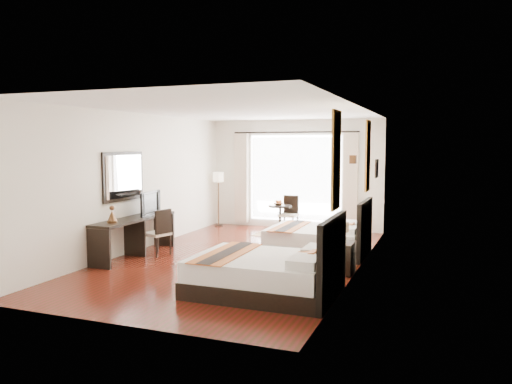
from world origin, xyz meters
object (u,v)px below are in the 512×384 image
(table_lamp, at_px, (343,229))
(window_chair, at_px, (289,221))
(console_desk, at_px, (135,237))
(fruit_bowl, at_px, (278,204))
(nightstand, at_px, (340,257))
(television, at_px, (147,203))
(bed_far, at_px, (320,239))
(vase, at_px, (341,241))
(bed_near, at_px, (269,273))
(desk_chair, at_px, (158,241))
(side_table, at_px, (280,218))
(floor_lamp, at_px, (218,181))

(table_lamp, xyz_separation_m, window_chair, (-2.01, 3.42, -0.46))
(console_desk, distance_m, fruit_bowl, 3.98)
(console_desk, bearing_deg, nightstand, 2.16)
(nightstand, bearing_deg, window_chair, 119.40)
(fruit_bowl, distance_m, window_chair, 0.51)
(table_lamp, height_order, television, television)
(bed_far, bearing_deg, table_lamp, -61.30)
(vase, bearing_deg, window_chair, 119.06)
(bed_near, relative_size, desk_chair, 2.27)
(vase, relative_size, desk_chair, 0.14)
(side_table, relative_size, fruit_bowl, 2.92)
(floor_lamp, bearing_deg, nightstand, -42.75)
(bed_far, bearing_deg, fruit_bowl, 127.55)
(table_lamp, xyz_separation_m, console_desk, (-4.00, -0.29, -0.35))
(bed_far, distance_m, fruit_bowl, 2.57)
(vase, relative_size, window_chair, 0.14)
(television, relative_size, window_chair, 0.93)
(bed_near, height_order, table_lamp, bed_near)
(bed_near, bearing_deg, console_desk, 156.83)
(nightstand, distance_m, vase, 0.32)
(bed_far, bearing_deg, console_desk, -155.21)
(side_table, xyz_separation_m, window_chair, (0.19, 0.12, -0.06))
(bed_far, xyz_separation_m, console_desk, (-3.32, -1.53, 0.09))
(bed_far, xyz_separation_m, vase, (0.71, -1.49, 0.28))
(bed_far, height_order, desk_chair, bed_far)
(bed_far, height_order, television, television)
(nightstand, relative_size, window_chair, 0.61)
(console_desk, relative_size, window_chair, 2.45)
(bed_far, bearing_deg, nightstand, -63.88)
(fruit_bowl, bearing_deg, window_chair, 34.86)
(nightstand, xyz_separation_m, table_lamp, (0.00, 0.14, 0.47))
(nightstand, bearing_deg, vase, -72.91)
(vase, bearing_deg, nightstand, 107.09)
(window_chair, bearing_deg, bed_far, 33.98)
(vase, bearing_deg, bed_far, 115.49)
(bed_far, height_order, window_chair, bed_far)
(television, bearing_deg, bed_far, -78.48)
(bed_far, relative_size, table_lamp, 5.73)
(bed_near, height_order, fruit_bowl, bed_near)
(vase, relative_size, television, 0.15)
(side_table, relative_size, window_chair, 0.75)
(bed_far, distance_m, television, 3.56)
(desk_chair, height_order, floor_lamp, floor_lamp)
(desk_chair, height_order, fruit_bowl, desk_chair)
(desk_chair, xyz_separation_m, fruit_bowl, (1.38, 3.34, 0.42))
(window_chair, bearing_deg, floor_lamp, -91.75)
(console_desk, bearing_deg, window_chair, 61.67)
(nightstand, xyz_separation_m, fruit_bowl, (-2.23, 3.39, 0.44))
(desk_chair, height_order, window_chair, desk_chair)
(table_lamp, bearing_deg, desk_chair, -178.71)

